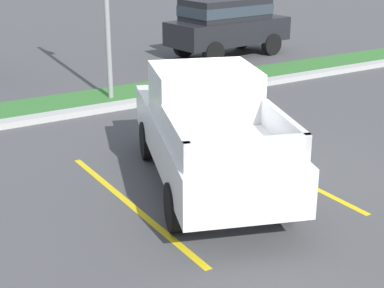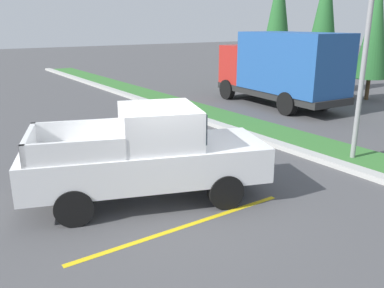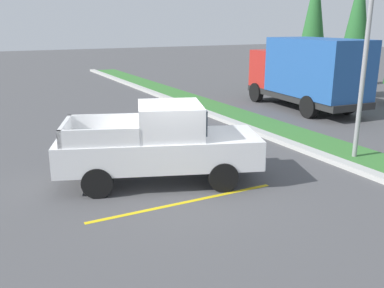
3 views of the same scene
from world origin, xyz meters
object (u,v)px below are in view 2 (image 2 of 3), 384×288
object	(u,v)px
pickup_truck_main	(148,155)
cypress_tree_left_inner	(325,15)
cypress_tree_leftmost	(278,12)
cypress_tree_center	(375,27)
street_light	(365,23)
cargo_truck_distant	(282,67)

from	to	relation	value
pickup_truck_main	cypress_tree_left_inner	xyz separation A→B (m)	(-7.41, 14.97, 3.16)
cypress_tree_leftmost	cypress_tree_left_inner	xyz separation A→B (m)	(3.78, -0.36, -0.21)
cypress_tree_left_inner	cypress_tree_center	distance (m)	3.05
street_light	cypress_tree_left_inner	bearing A→B (deg)	132.97
street_light	cypress_tree_center	size ratio (longest dim) A/B	1.07
cargo_truck_distant	cypress_tree_center	distance (m)	5.41
cypress_tree_leftmost	cypress_tree_left_inner	size ratio (longest dim) A/B	1.05
cargo_truck_distant	street_light	bearing A→B (deg)	-31.65
cypress_tree_center	cypress_tree_leftmost	bearing A→B (deg)	178.06
pickup_truck_main	street_light	xyz separation A→B (m)	(0.92, 6.02, 2.77)
pickup_truck_main	cargo_truck_distant	world-z (taller)	cargo_truck_distant
pickup_truck_main	cypress_tree_center	distance (m)	15.94
cargo_truck_distant	cypress_tree_center	world-z (taller)	cypress_tree_center
cypress_tree_leftmost	cypress_tree_left_inner	distance (m)	3.81
pickup_truck_main	cypress_tree_left_inner	bearing A→B (deg)	116.35
street_light	cypress_tree_left_inner	distance (m)	12.23
pickup_truck_main	cypress_tree_leftmost	size ratio (longest dim) A/B	0.74
pickup_truck_main	cypress_tree_center	bearing A→B (deg)	106.35
pickup_truck_main	cargo_truck_distant	bearing A→B (deg)	119.68
cypress_tree_leftmost	cypress_tree_left_inner	bearing A→B (deg)	-5.43
cypress_tree_center	street_light	bearing A→B (deg)	-59.48
cargo_truck_distant	cypress_tree_leftmost	size ratio (longest dim) A/B	0.93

